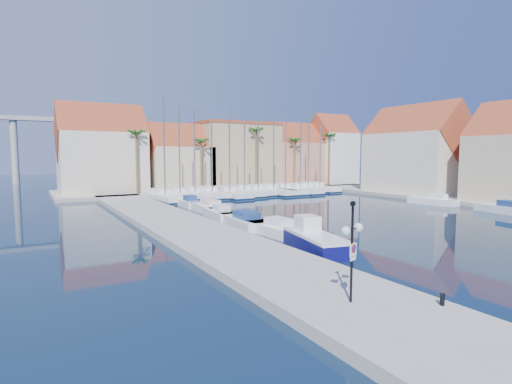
# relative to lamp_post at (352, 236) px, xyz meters

# --- Properties ---
(ground) EXTENTS (260.00, 260.00, 0.00)m
(ground) POSITION_rel_lamp_post_xyz_m (9.36, 5.91, -3.08)
(ground) COLOR black
(ground) RESTS_ON ground
(quay_west) EXTENTS (6.00, 77.00, 0.50)m
(quay_west) POSITION_rel_lamp_post_xyz_m (0.36, 19.41, -2.83)
(quay_west) COLOR gray
(quay_west) RESTS_ON ground
(shore_north) EXTENTS (54.00, 16.00, 0.50)m
(shore_north) POSITION_rel_lamp_post_xyz_m (19.36, 53.91, -2.83)
(shore_north) COLOR gray
(shore_north) RESTS_ON ground
(shore_east) EXTENTS (12.00, 60.00, 0.50)m
(shore_east) POSITION_rel_lamp_post_xyz_m (41.36, 20.91, -2.83)
(shore_east) COLOR gray
(shore_east) RESTS_ON ground
(lamp_post) EXTENTS (1.28, 0.66, 3.92)m
(lamp_post) POSITION_rel_lamp_post_xyz_m (0.00, 0.00, 0.00)
(lamp_post) COLOR black
(lamp_post) RESTS_ON quay_west
(bollard) EXTENTS (0.18, 0.18, 0.45)m
(bollard) POSITION_rel_lamp_post_xyz_m (2.76, -1.96, -2.35)
(bollard) COLOR black
(bollard) RESTS_ON quay_west
(fishing_boat) EXTENTS (3.22, 6.33, 2.11)m
(fishing_boat) POSITION_rel_lamp_post_xyz_m (5.38, 9.12, -2.37)
(fishing_boat) COLOR #0E0E51
(fishing_boat) RESTS_ON ground
(motorboat_west_0) EXTENTS (2.33, 6.10, 1.40)m
(motorboat_west_0) POSITION_rel_lamp_post_xyz_m (5.81, 14.51, -2.57)
(motorboat_west_0) COLOR white
(motorboat_west_0) RESTS_ON ground
(motorboat_west_1) EXTENTS (2.86, 7.29, 1.40)m
(motorboat_west_1) POSITION_rel_lamp_post_xyz_m (5.56, 19.15, -2.57)
(motorboat_west_1) COLOR white
(motorboat_west_1) RESTS_ON ground
(motorboat_west_2) EXTENTS (2.22, 5.47, 1.40)m
(motorboat_west_2) POSITION_rel_lamp_post_xyz_m (5.49, 23.92, -2.57)
(motorboat_west_2) COLOR white
(motorboat_west_2) RESTS_ON ground
(motorboat_west_3) EXTENTS (2.29, 6.68, 1.40)m
(motorboat_west_3) POSITION_rel_lamp_post_xyz_m (6.34, 28.65, -2.57)
(motorboat_west_3) COLOR white
(motorboat_west_3) RESTS_ON ground
(motorboat_west_4) EXTENTS (1.83, 5.20, 1.40)m
(motorboat_west_4) POSITION_rel_lamp_post_xyz_m (6.11, 34.13, -2.57)
(motorboat_west_4) COLOR white
(motorboat_west_4) RESTS_ON ground
(motorboat_east_0) EXTENTS (2.76, 6.15, 1.40)m
(motorboat_east_0) POSITION_rel_lamp_post_xyz_m (33.34, 12.14, -2.57)
(motorboat_east_0) COLOR white
(motorboat_east_0) RESTS_ON ground
(motorboat_east_1) EXTENTS (2.74, 6.09, 1.40)m
(motorboat_east_1) POSITION_rel_lamp_post_xyz_m (33.37, 20.80, -2.57)
(motorboat_east_1) COLOR white
(motorboat_east_1) RESTS_ON ground
(sailboat_0) EXTENTS (3.42, 11.06, 13.74)m
(sailboat_0) POSITION_rel_lamp_post_xyz_m (5.31, 41.67, -2.49)
(sailboat_0) COLOR white
(sailboat_0) RESTS_ON ground
(sailboat_1) EXTENTS (2.78, 8.46, 12.89)m
(sailboat_1) POSITION_rel_lamp_post_xyz_m (7.80, 42.71, -2.45)
(sailboat_1) COLOR white
(sailboat_1) RESTS_ON ground
(sailboat_2) EXTENTS (2.25, 8.25, 12.62)m
(sailboat_2) POSITION_rel_lamp_post_xyz_m (10.12, 42.90, -2.45)
(sailboat_2) COLOR white
(sailboat_2) RESTS_ON ground
(sailboat_3) EXTENTS (2.90, 9.53, 11.21)m
(sailboat_3) POSITION_rel_lamp_post_xyz_m (12.61, 42.50, -2.50)
(sailboat_3) COLOR white
(sailboat_3) RESTS_ON ground
(sailboat_4) EXTENTS (3.02, 10.97, 13.44)m
(sailboat_4) POSITION_rel_lamp_post_xyz_m (14.91, 41.56, -2.49)
(sailboat_4) COLOR white
(sailboat_4) RESTS_ON ground
(sailboat_5) EXTENTS (2.88, 10.31, 11.27)m
(sailboat_5) POSITION_rel_lamp_post_xyz_m (17.84, 42.39, -2.51)
(sailboat_5) COLOR white
(sailboat_5) RESTS_ON ground
(sailboat_6) EXTENTS (2.43, 8.33, 12.14)m
(sailboat_6) POSITION_rel_lamp_post_xyz_m (20.12, 42.15, -2.46)
(sailboat_6) COLOR white
(sailboat_6) RESTS_ON ground
(sailboat_7) EXTENTS (3.44, 11.14, 12.96)m
(sailboat_7) POSITION_rel_lamp_post_xyz_m (22.74, 42.05, -2.50)
(sailboat_7) COLOR white
(sailboat_7) RESTS_ON ground
(sailboat_8) EXTENTS (3.58, 11.10, 11.63)m
(sailboat_8) POSITION_rel_lamp_post_xyz_m (25.09, 42.11, -2.51)
(sailboat_8) COLOR white
(sailboat_8) RESTS_ON ground
(sailboat_9) EXTENTS (2.90, 10.17, 11.68)m
(sailboat_9) POSITION_rel_lamp_post_xyz_m (27.57, 41.51, -2.50)
(sailboat_9) COLOR white
(sailboat_9) RESTS_ON ground
(sailboat_10) EXTENTS (2.31, 8.44, 13.86)m
(sailboat_10) POSITION_rel_lamp_post_xyz_m (30.06, 42.63, -2.43)
(sailboat_10) COLOR white
(sailboat_10) RESTS_ON ground
(sailboat_11) EXTENTS (2.47, 9.27, 11.26)m
(sailboat_11) POSITION_rel_lamp_post_xyz_m (32.40, 42.47, -2.50)
(sailboat_11) COLOR white
(sailboat_11) RESTS_ON ground
(building_0) EXTENTS (12.30, 9.00, 13.50)m
(building_0) POSITION_rel_lamp_post_xyz_m (-0.64, 52.91, 3.45)
(building_0) COLOR beige
(building_0) RESTS_ON shore_north
(building_1) EXTENTS (10.30, 8.00, 11.00)m
(building_1) POSITION_rel_lamp_post_xyz_m (11.36, 52.91, 2.22)
(building_1) COLOR tan
(building_1) RESTS_ON shore_north
(building_2) EXTENTS (14.20, 10.20, 11.50)m
(building_2) POSITION_rel_lamp_post_xyz_m (22.36, 53.91, 3.18)
(building_2) COLOR tan
(building_2) RESTS_ON shore_north
(building_3) EXTENTS (10.30, 8.00, 12.00)m
(building_3) POSITION_rel_lamp_post_xyz_m (34.36, 52.91, 2.78)
(building_3) COLOR tan
(building_3) RESTS_ON shore_north
(building_4) EXTENTS (8.30, 8.00, 14.00)m
(building_4) POSITION_rel_lamp_post_xyz_m (43.36, 51.91, 3.89)
(building_4) COLOR silver
(building_4) RESTS_ON shore_north
(building_6) EXTENTS (9.00, 14.30, 13.50)m
(building_6) POSITION_rel_lamp_post_xyz_m (41.36, 29.91, 3.45)
(building_6) COLOR beige
(building_6) RESTS_ON shore_east
(palm_0) EXTENTS (2.60, 2.60, 10.15)m
(palm_0) POSITION_rel_lamp_post_xyz_m (3.36, 47.91, 6.00)
(palm_0) COLOR brown
(palm_0) RESTS_ON shore_north
(palm_1) EXTENTS (2.60, 2.60, 9.15)m
(palm_1) POSITION_rel_lamp_post_xyz_m (13.36, 47.91, 5.06)
(palm_1) COLOR brown
(palm_1) RESTS_ON shore_north
(palm_2) EXTENTS (2.60, 2.60, 11.15)m
(palm_2) POSITION_rel_lamp_post_xyz_m (23.36, 47.91, 6.94)
(palm_2) COLOR brown
(palm_2) RESTS_ON shore_north
(palm_3) EXTENTS (2.60, 2.60, 9.65)m
(palm_3) POSITION_rel_lamp_post_xyz_m (31.36, 47.91, 5.53)
(palm_3) COLOR brown
(palm_3) RESTS_ON shore_north
(palm_4) EXTENTS (2.60, 2.60, 10.65)m
(palm_4) POSITION_rel_lamp_post_xyz_m (39.36, 47.91, 6.47)
(palm_4) COLOR brown
(palm_4) RESTS_ON shore_north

